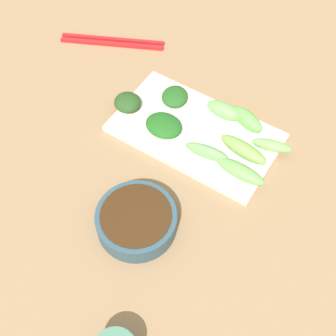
{
  "coord_description": "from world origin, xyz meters",
  "views": [
    {
      "loc": [
        -0.39,
        -0.25,
        0.7
      ],
      "look_at": [
        -0.03,
        -0.02,
        0.05
      ],
      "focal_mm": 48.25,
      "sensor_mm": 36.0,
      "label": 1
    }
  ],
  "objects": [
    {
      "name": "broccoli_leafy_7",
      "position": [
        0.05,
        0.05,
        0.04
      ],
      "size": [
        0.06,
        0.07,
        0.02
      ],
      "primitive_type": "ellipsoid",
      "rotation": [
        0.0,
        0.0,
        -0.01
      ],
      "color": "#1E591C",
      "rests_on": "serving_plate"
    },
    {
      "name": "sauce_bowl",
      "position": [
        -0.14,
        -0.02,
        0.04
      ],
      "size": [
        0.13,
        0.13,
        0.04
      ],
      "color": "#2E4957",
      "rests_on": "tabletop"
    },
    {
      "name": "broccoli_stalk_4",
      "position": [
        0.04,
        -0.12,
        0.04
      ],
      "size": [
        0.03,
        0.1,
        0.02
      ],
      "primitive_type": "ellipsoid",
      "rotation": [
        0.0,
        0.0,
        -0.03
      ],
      "color": "#69A551",
      "rests_on": "serving_plate"
    },
    {
      "name": "broccoli_stalk_0",
      "position": [
        0.15,
        -0.08,
        0.05
      ],
      "size": [
        0.05,
        0.08,
        0.03
      ],
      "primitive_type": "ellipsoid",
      "rotation": [
        0.0,
        0.0,
        -0.31
      ],
      "color": "#64B850",
      "rests_on": "serving_plate"
    },
    {
      "name": "tabletop",
      "position": [
        0.0,
        0.0,
        0.01
      ],
      "size": [
        2.1,
        2.1,
        0.02
      ],
      "primitive_type": "cube",
      "color": "#8E6D4D",
      "rests_on": "ground"
    },
    {
      "name": "broccoli_leafy_1",
      "position": [
        0.13,
        0.07,
        0.04
      ],
      "size": [
        0.07,
        0.07,
        0.02
      ],
      "primitive_type": "ellipsoid",
      "rotation": [
        0.0,
        0.0,
        0.32
      ],
      "color": "#22541E",
      "rests_on": "serving_plate"
    },
    {
      "name": "broccoli_stalk_2",
      "position": [
        0.14,
        -0.03,
        0.05
      ],
      "size": [
        0.03,
        0.07,
        0.03
      ],
      "primitive_type": "ellipsoid",
      "rotation": [
        0.0,
        0.0,
        0.02
      ],
      "color": "#6FB65A",
      "rests_on": "serving_plate"
    },
    {
      "name": "broccoli_leafy_6",
      "position": [
        0.06,
        0.13,
        0.05
      ],
      "size": [
        0.06,
        0.06,
        0.03
      ],
      "primitive_type": "ellipsoid",
      "rotation": [
        0.0,
        0.0,
        0.13
      ],
      "color": "#24461C",
      "rests_on": "serving_plate"
    },
    {
      "name": "broccoli_stalk_3",
      "position": [
        0.08,
        -0.11,
        0.04
      ],
      "size": [
        0.04,
        0.1,
        0.03
      ],
      "primitive_type": "ellipsoid",
      "rotation": [
        0.0,
        0.0,
        -0.11
      ],
      "color": "#76A14D",
      "rests_on": "serving_plate"
    },
    {
      "name": "chopsticks",
      "position": [
        0.2,
        0.28,
        0.02
      ],
      "size": [
        0.12,
        0.22,
        0.01
      ],
      "rotation": [
        0.0,
        0.0,
        0.44
      ],
      "color": "red",
      "rests_on": "tabletop"
    },
    {
      "name": "broccoli_stalk_5",
      "position": [
        0.04,
        -0.05,
        0.04
      ],
      "size": [
        0.03,
        0.09,
        0.03
      ],
      "primitive_type": "ellipsoid",
      "rotation": [
        0.0,
        0.0,
        0.15
      ],
      "color": "#69A159",
      "rests_on": "serving_plate"
    },
    {
      "name": "broccoli_stalk_8",
      "position": [
        0.12,
        -0.15,
        0.04
      ],
      "size": [
        0.04,
        0.08,
        0.02
      ],
      "primitive_type": "ellipsoid",
      "rotation": [
        0.0,
        0.0,
        0.28
      ],
      "color": "#74B057",
      "rests_on": "serving_plate"
    },
    {
      "name": "serving_plate",
      "position": [
        0.08,
        -0.01,
        0.03
      ],
      "size": [
        0.18,
        0.31,
        0.01
      ],
      "primitive_type": "cube",
      "color": "silver",
      "rests_on": "tabletop"
    }
  ]
}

